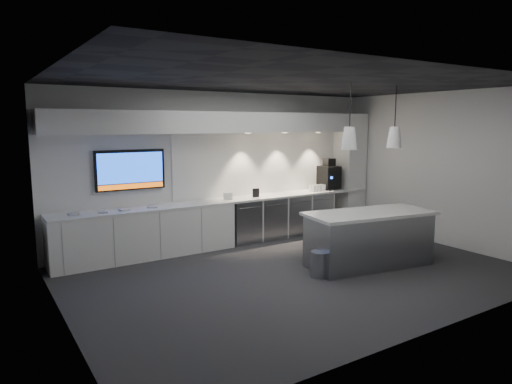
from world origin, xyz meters
TOP-DOWN VIEW (x-y plane):
  - floor at (0.00, 0.00)m, footprint 7.00×7.00m
  - ceiling at (0.00, 0.00)m, footprint 7.00×7.00m
  - wall_back at (0.00, 2.50)m, footprint 7.00×0.00m
  - wall_front at (0.00, -2.50)m, footprint 7.00×0.00m
  - wall_left at (-3.50, 0.00)m, footprint 0.00×7.00m
  - wall_right at (3.50, 0.00)m, footprint 0.00×7.00m
  - back_counter at (0.00, 2.17)m, footprint 6.80×0.65m
  - left_base_cabinets at (-1.75, 2.17)m, footprint 3.30×0.63m
  - fridge_unit_a at (0.25, 2.17)m, footprint 0.60×0.61m
  - fridge_unit_b at (0.88, 2.17)m, footprint 0.60×0.61m
  - fridge_unit_c at (1.51, 2.17)m, footprint 0.60×0.61m
  - fridge_unit_d at (2.14, 2.17)m, footprint 0.60×0.61m
  - backsplash at (1.20, 2.48)m, footprint 4.60×0.03m
  - soffit at (0.00, 2.20)m, footprint 6.90×0.60m
  - column at (3.20, 2.20)m, footprint 0.55×0.55m
  - wall_tv at (-1.90, 2.45)m, footprint 1.25×0.07m
  - island at (1.25, -0.32)m, footprint 2.29×1.26m
  - bin at (0.18, -0.32)m, footprint 0.33×0.33m
  - coffee_machine at (2.57, 2.20)m, footprint 0.41×0.57m
  - sign_black at (0.55, 2.12)m, footprint 0.14×0.06m
  - sign_white at (-0.10, 2.12)m, footprint 0.18×0.08m
  - cup_cluster at (2.14, 2.09)m, footprint 0.36×0.17m
  - tray_a at (-2.96, 2.17)m, footprint 0.17×0.17m
  - tray_b at (-2.49, 2.09)m, footprint 0.21×0.21m
  - tray_c at (-2.14, 2.12)m, footprint 0.18×0.18m
  - tray_d at (-1.64, 2.12)m, footprint 0.19×0.19m
  - pendant_left at (0.73, -0.32)m, footprint 0.25×0.25m
  - pendant_right at (1.77, -0.32)m, footprint 0.25×0.25m

SIDE VIEW (x-z plane):
  - floor at x=0.00m, z-range 0.00..0.00m
  - bin at x=0.18m, z-range 0.00..0.40m
  - fridge_unit_a at x=0.25m, z-range 0.00..0.85m
  - fridge_unit_b at x=0.88m, z-range 0.00..0.85m
  - fridge_unit_c at x=1.51m, z-range 0.00..0.85m
  - fridge_unit_d at x=2.14m, z-range 0.00..0.85m
  - left_base_cabinets at x=-1.75m, z-range 0.00..0.86m
  - island at x=1.25m, z-range 0.00..0.93m
  - back_counter at x=0.00m, z-range 0.86..0.90m
  - tray_a at x=-2.96m, z-range 0.90..0.92m
  - tray_b at x=-2.49m, z-range 0.90..0.92m
  - tray_c at x=-2.14m, z-range 0.90..0.92m
  - tray_d at x=-1.64m, z-range 0.90..0.92m
  - sign_white at x=-0.10m, z-range 0.90..1.04m
  - cup_cluster at x=2.14m, z-range 0.90..1.04m
  - sign_black at x=0.55m, z-range 0.90..1.08m
  - coffee_machine at x=2.57m, z-range 0.84..1.54m
  - column at x=3.20m, z-range 0.00..2.60m
  - wall_back at x=0.00m, z-range -2.00..5.00m
  - wall_front at x=0.00m, z-range -2.00..5.00m
  - wall_left at x=-3.50m, z-range -2.00..5.00m
  - wall_right at x=3.50m, z-range -2.00..5.00m
  - backsplash at x=1.20m, z-range 0.90..2.20m
  - wall_tv at x=-1.90m, z-range 1.20..1.92m
  - pendant_left at x=0.73m, z-range 1.63..2.68m
  - pendant_right at x=1.77m, z-range 1.63..2.68m
  - soffit at x=0.00m, z-range 2.20..2.60m
  - ceiling at x=0.00m, z-range 3.00..3.00m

